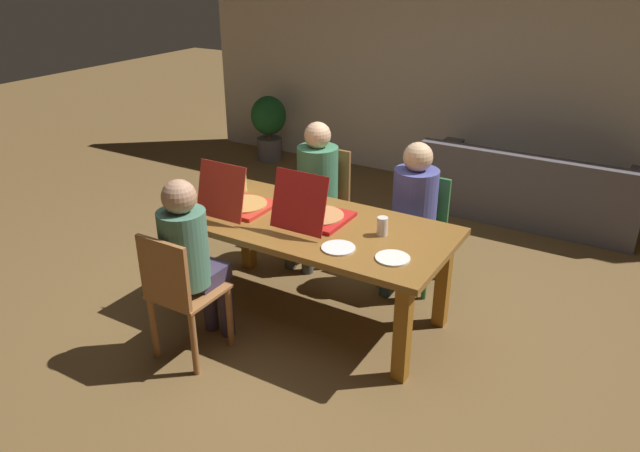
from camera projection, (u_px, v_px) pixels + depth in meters
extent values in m
plane|color=brown|center=(313.00, 313.00, 4.52)|extent=(20.00, 20.00, 0.00)
cube|color=beige|center=(469.00, 67.00, 6.54)|extent=(6.83, 0.12, 2.67)
cube|color=brown|center=(313.00, 226.00, 4.21)|extent=(1.98, 0.97, 0.05)
cube|color=#8F5718|center=(190.00, 264.00, 4.49)|extent=(0.09, 0.09, 0.71)
cube|color=#8F5718|center=(403.00, 332.00, 3.69)|extent=(0.09, 0.09, 0.71)
cube|color=#8F5718|center=(248.00, 229.00, 5.05)|extent=(0.09, 0.09, 0.71)
cube|color=#8F5718|center=(443.00, 282.00, 4.25)|extent=(0.09, 0.09, 0.71)
cylinder|color=brown|center=(325.00, 245.00, 5.06)|extent=(0.04, 0.04, 0.46)
cylinder|color=brown|center=(289.00, 235.00, 5.23)|extent=(0.04, 0.04, 0.46)
cylinder|color=brown|center=(346.00, 229.00, 5.35)|extent=(0.04, 0.04, 0.46)
cylinder|color=brown|center=(311.00, 220.00, 5.52)|extent=(0.04, 0.04, 0.46)
cube|color=brown|center=(318.00, 207.00, 5.19)|extent=(0.43, 0.43, 0.02)
cube|color=brown|center=(329.00, 174.00, 5.24)|extent=(0.41, 0.03, 0.47)
cylinder|color=#3F433D|center=(307.00, 247.00, 5.00)|extent=(0.10, 0.10, 0.48)
cylinder|color=#3F433D|center=(290.00, 242.00, 5.08)|extent=(0.10, 0.10, 0.48)
cube|color=#3F433D|center=(308.00, 207.00, 5.03)|extent=(0.31, 0.33, 0.11)
cylinder|color=#3E7B57|center=(318.00, 174.00, 5.06)|extent=(0.35, 0.35, 0.48)
sphere|color=#E1B389|center=(318.00, 135.00, 4.92)|extent=(0.22, 0.22, 0.22)
cylinder|color=#965F34|center=(191.00, 303.00, 4.22)|extent=(0.04, 0.04, 0.46)
cylinder|color=#965F34|center=(230.00, 317.00, 4.06)|extent=(0.04, 0.04, 0.46)
cylinder|color=#965F34|center=(154.00, 328.00, 3.94)|extent=(0.04, 0.04, 0.46)
cylinder|color=#965F34|center=(194.00, 344.00, 3.78)|extent=(0.04, 0.04, 0.46)
cube|color=#965F34|center=(189.00, 291.00, 3.90)|extent=(0.41, 0.42, 0.02)
cube|color=#965F34|center=(164.00, 273.00, 3.65)|extent=(0.39, 0.03, 0.44)
cylinder|color=#3A2F45|center=(210.00, 299.00, 4.24)|extent=(0.10, 0.10, 0.48)
cylinder|color=#3A2F45|center=(226.00, 305.00, 4.17)|extent=(0.10, 0.10, 0.48)
cube|color=#3A2F45|center=(203.00, 274.00, 3.99)|extent=(0.28, 0.28, 0.11)
cylinder|color=#45725C|center=(184.00, 248.00, 3.77)|extent=(0.31, 0.31, 0.51)
sphere|color=tan|center=(179.00, 197.00, 3.62)|extent=(0.22, 0.22, 0.22)
cylinder|color=#316A36|center=(425.00, 273.00, 4.61)|extent=(0.04, 0.04, 0.46)
cylinder|color=#316A36|center=(379.00, 261.00, 4.80)|extent=(0.04, 0.04, 0.46)
cylinder|color=#316A36|center=(442.00, 254.00, 4.90)|extent=(0.04, 0.04, 0.46)
cylinder|color=#316A36|center=(398.00, 243.00, 5.08)|extent=(0.04, 0.04, 0.46)
cube|color=#316A36|center=(413.00, 231.00, 4.75)|extent=(0.45, 0.42, 0.02)
cube|color=#316A36|center=(424.00, 198.00, 4.81)|extent=(0.43, 0.03, 0.40)
cylinder|color=#2C404C|center=(407.00, 274.00, 4.58)|extent=(0.10, 0.10, 0.48)
cylinder|color=#2C404C|center=(387.00, 268.00, 4.66)|extent=(0.10, 0.10, 0.48)
cube|color=#2C404C|center=(406.00, 231.00, 4.60)|extent=(0.31, 0.30, 0.11)
cylinder|color=#4A4D98|center=(415.00, 197.00, 4.63)|extent=(0.35, 0.35, 0.45)
sphere|color=#DEB185|center=(418.00, 157.00, 4.49)|extent=(0.23, 0.23, 0.23)
cube|color=red|center=(319.00, 218.00, 4.25)|extent=(0.41, 0.41, 0.03)
cylinder|color=#C27F49|center=(319.00, 215.00, 4.24)|extent=(0.36, 0.36, 0.01)
cube|color=red|center=(299.00, 202.00, 3.96)|extent=(0.41, 0.12, 0.39)
cube|color=red|center=(244.00, 206.00, 4.44)|extent=(0.40, 0.40, 0.03)
cylinder|color=#C38943|center=(244.00, 204.00, 4.43)|extent=(0.35, 0.35, 0.01)
cube|color=red|center=(221.00, 191.00, 4.16)|extent=(0.40, 0.11, 0.38)
cylinder|color=white|center=(393.00, 258.00, 3.71)|extent=(0.22, 0.22, 0.01)
cylinder|color=white|center=(338.00, 248.00, 3.83)|extent=(0.22, 0.22, 0.01)
cylinder|color=#DCCA66|center=(242.00, 182.00, 4.75)|extent=(0.07, 0.07, 0.14)
cylinder|color=silver|center=(382.00, 226.00, 4.00)|extent=(0.07, 0.07, 0.13)
cube|color=#544E54|center=(529.00, 197.00, 6.11)|extent=(2.10, 0.84, 0.41)
cube|color=#544E54|center=(526.00, 173.00, 5.68)|extent=(2.10, 0.16, 0.34)
cube|color=#544E54|center=(443.00, 155.00, 6.42)|extent=(0.20, 0.80, 0.18)
cube|color=#544E54|center=(637.00, 187.00, 5.55)|extent=(0.20, 0.80, 0.18)
cylinder|color=#585154|center=(270.00, 149.00, 7.80)|extent=(0.32, 0.32, 0.29)
cylinder|color=brown|center=(269.00, 134.00, 7.71)|extent=(0.05, 0.05, 0.12)
ellipsoid|color=#195426|center=(269.00, 115.00, 7.61)|extent=(0.45, 0.45, 0.49)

